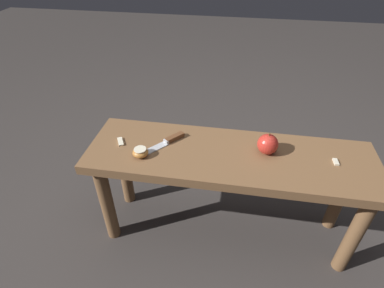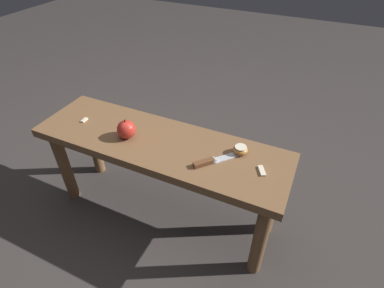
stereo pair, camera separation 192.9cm
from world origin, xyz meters
name	(u,v)px [view 1 (the left image)]	position (x,y,z in m)	size (l,w,h in m)	color
ground_plane	(224,229)	(0.00, 0.00, 0.00)	(8.00, 8.00, 0.00)	#383330
wooden_bench	(230,170)	(0.00, 0.00, 0.40)	(1.18, 0.35, 0.49)	brown
knife	(170,141)	(-0.26, 0.03, 0.49)	(0.17, 0.18, 0.02)	#B7BABF
apple_whole	(269,144)	(0.14, 0.03, 0.53)	(0.08, 0.08, 0.09)	red
apple_cut	(141,152)	(-0.35, -0.07, 0.50)	(0.06, 0.06, 0.04)	#B27233
apple_slice_near_knife	(337,162)	(0.41, 0.01, 0.49)	(0.02, 0.04, 0.01)	beige
apple_slice_center	(122,141)	(-0.47, 0.00, 0.49)	(0.04, 0.06, 0.01)	beige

